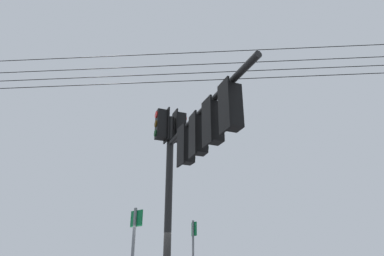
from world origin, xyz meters
The scene contains 2 objects.
signal_mast_assembly centered at (-0.28, -1.38, 4.37)m, with size 3.38×4.12×6.07m.
overhead_wire_span centered at (-0.07, 0.89, 7.57)m, with size 13.81×26.84×1.69m.
Camera 1 is at (-6.80, -5.28, 1.70)m, focal length 30.11 mm.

